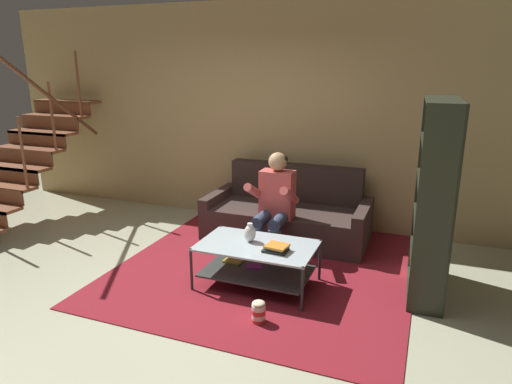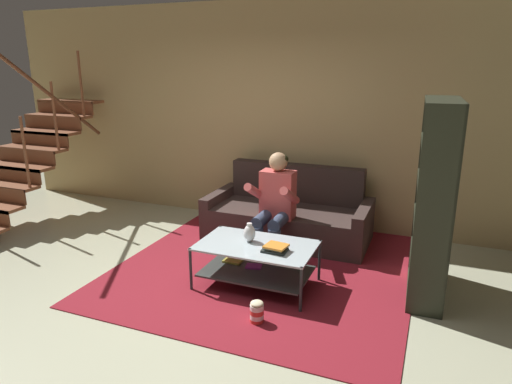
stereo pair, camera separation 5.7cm
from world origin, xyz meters
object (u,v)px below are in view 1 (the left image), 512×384
coffee_table (257,258)px  popcorn_tub (259,312)px  couch (288,216)px  book_stack (276,248)px  bookshelf (437,210)px  person_seated_center (274,201)px  vase (250,233)px

coffee_table → popcorn_tub: size_ratio=5.57×
couch → book_stack: couch is taller
popcorn_tub → bookshelf: bearing=41.0°
bookshelf → book_stack: bearing=-155.8°
coffee_table → popcorn_tub: (0.26, -0.63, -0.19)m
coffee_table → bookshelf: size_ratio=0.62×
book_stack → popcorn_tub: 0.65m
person_seated_center → vase: size_ratio=6.14×
bookshelf → popcorn_tub: bookshelf is taller
couch → coffee_table: (0.10, -1.35, 0.01)m
person_seated_center → vase: (0.01, -0.76, -0.11)m
couch → popcorn_tub: (0.36, -1.98, -0.18)m
coffee_table → book_stack: bearing=-20.3°
book_stack → person_seated_center: bearing=110.2°
person_seated_center → popcorn_tub: 1.57m
couch → popcorn_tub: 2.02m
vase → book_stack: 0.35m
person_seated_center → couch: bearing=90.0°
couch → bookshelf: 1.95m
vase → bookshelf: 1.77m
person_seated_center → book_stack: bearing=-69.8°
person_seated_center → bookshelf: size_ratio=0.64×
person_seated_center → coffee_table: 0.88m
couch → popcorn_tub: bearing=-79.7°
coffee_table → book_stack: book_stack is taller
book_stack → coffee_table: bearing=159.7°
vase → book_stack: size_ratio=0.80×
couch → vase: bearing=-89.4°
book_stack → bookshelf: size_ratio=0.13×
book_stack → popcorn_tub: bearing=-86.6°
coffee_table → vase: bearing=151.7°
popcorn_tub → couch: bearing=100.3°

